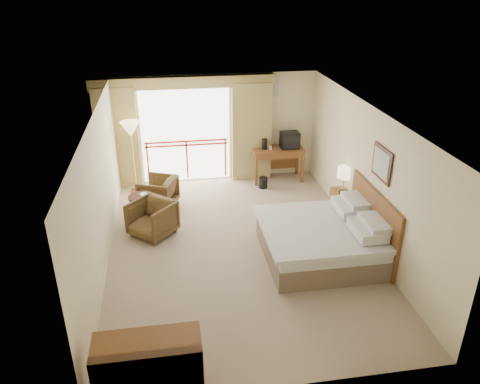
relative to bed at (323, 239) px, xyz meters
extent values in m
plane|color=gray|center=(-1.50, 0.60, -0.38)|extent=(7.00, 7.00, 0.00)
plane|color=white|center=(-1.50, 0.60, 2.32)|extent=(7.00, 7.00, 0.00)
plane|color=beige|center=(-1.50, 4.10, 0.97)|extent=(5.00, 0.00, 5.00)
plane|color=beige|center=(-1.50, -2.90, 0.97)|extent=(5.00, 0.00, 5.00)
plane|color=beige|center=(-4.00, 0.60, 0.97)|extent=(0.00, 7.00, 7.00)
plane|color=beige|center=(1.00, 0.60, 0.97)|extent=(0.00, 7.00, 7.00)
plane|color=white|center=(-2.30, 4.08, 0.82)|extent=(2.40, 0.00, 2.40)
cube|color=red|center=(-2.30, 4.06, 0.57)|extent=(2.09, 0.03, 0.04)
cube|color=red|center=(-2.30, 4.06, 0.67)|extent=(2.09, 0.03, 0.04)
cube|color=red|center=(-3.29, 4.06, 0.17)|extent=(0.04, 0.03, 1.00)
cube|color=red|center=(-2.30, 4.06, 0.17)|extent=(0.04, 0.03, 1.00)
cube|color=red|center=(-1.31, 4.06, 0.17)|extent=(0.04, 0.03, 1.00)
cube|color=#98884E|center=(-3.95, 3.95, 0.87)|extent=(1.00, 0.26, 2.50)
cube|color=#98884E|center=(-0.65, 3.95, 0.87)|extent=(1.00, 0.26, 2.50)
cube|color=#98884E|center=(-2.30, 3.98, 2.17)|extent=(4.40, 0.22, 0.28)
cube|color=silver|center=(-0.20, 4.07, 1.97)|extent=(0.50, 0.04, 0.50)
cube|color=brown|center=(-0.05, 0.00, -0.18)|extent=(2.05, 2.00, 0.40)
cube|color=silver|center=(-0.05, 0.00, 0.12)|extent=(2.01, 1.96, 0.22)
cube|color=silver|center=(-0.10, 0.00, 0.25)|extent=(2.09, 2.06, 0.08)
cube|color=silver|center=(0.65, -0.45, 0.40)|extent=(0.50, 0.75, 0.18)
cube|color=silver|center=(0.65, 0.45, 0.40)|extent=(0.50, 0.75, 0.18)
cube|color=silver|center=(0.78, -0.45, 0.52)|extent=(0.40, 0.70, 0.14)
cube|color=silver|center=(0.78, 0.45, 0.52)|extent=(0.40, 0.70, 0.14)
cube|color=brown|center=(0.96, 0.00, 0.27)|extent=(0.06, 2.10, 1.30)
cube|color=black|center=(0.98, 0.00, 1.47)|extent=(0.03, 0.72, 0.60)
cube|color=silver|center=(0.96, 0.00, 1.47)|extent=(0.01, 0.60, 0.48)
cube|color=brown|center=(0.93, 1.46, -0.06)|extent=(0.47, 0.55, 0.63)
cylinder|color=tan|center=(0.93, 1.51, 0.29)|extent=(0.12, 0.12, 0.04)
cylinder|color=tan|center=(0.93, 1.51, 0.45)|extent=(0.03, 0.03, 0.32)
cylinder|color=#FFE5B2|center=(0.93, 1.51, 0.68)|extent=(0.30, 0.30, 0.25)
cube|color=black|center=(0.88, 1.31, 0.29)|extent=(0.21, 0.18, 0.08)
cube|color=brown|center=(0.00, 3.71, 0.46)|extent=(1.31, 0.63, 0.05)
cube|color=brown|center=(-0.60, 3.43, 0.03)|extent=(0.07, 0.07, 0.81)
cube|color=brown|center=(0.60, 3.43, 0.03)|extent=(0.07, 0.07, 0.81)
cube|color=brown|center=(-0.60, 3.98, 0.03)|extent=(0.07, 0.07, 0.81)
cube|color=brown|center=(0.60, 3.98, 0.03)|extent=(0.07, 0.07, 0.81)
cube|color=brown|center=(0.00, 3.98, 0.12)|extent=(1.20, 0.03, 0.60)
cube|color=brown|center=(0.00, 3.42, 0.37)|extent=(1.20, 0.03, 0.13)
cube|color=black|center=(0.30, 3.71, 0.69)|extent=(0.46, 0.36, 0.42)
cube|color=black|center=(0.30, 3.53, 0.69)|extent=(0.42, 0.02, 0.33)
cylinder|color=black|center=(-0.35, 3.71, 0.62)|extent=(0.13, 0.13, 0.28)
cylinder|color=white|center=(-0.20, 3.66, 0.52)|extent=(0.08, 0.08, 0.09)
cylinder|color=black|center=(-0.46, 3.25, -0.24)|extent=(0.28, 0.28, 0.27)
imported|color=#46321B|center=(-3.05, 2.63, -0.38)|extent=(1.01, 1.00, 0.71)
imported|color=#46321B|center=(-3.17, 1.34, -0.38)|extent=(1.14, 1.14, 0.74)
cylinder|color=black|center=(-3.39, 1.97, 0.20)|extent=(0.55, 0.55, 0.04)
cylinder|color=black|center=(-3.39, 1.97, -0.08)|extent=(0.07, 0.07, 0.55)
cylinder|color=black|center=(-3.39, 1.97, -0.35)|extent=(0.39, 0.39, 0.03)
imported|color=white|center=(-3.39, 1.97, 0.23)|extent=(0.24, 0.27, 0.02)
cylinder|color=tan|center=(-3.60, 3.56, -0.36)|extent=(0.29, 0.29, 0.03)
cylinder|color=tan|center=(-3.60, 3.56, 0.39)|extent=(0.03, 0.03, 1.54)
cone|color=#FFE5B2|center=(-3.60, 3.56, 1.22)|extent=(0.45, 0.45, 0.36)
cube|color=brown|center=(-3.16, -2.75, 0.07)|extent=(1.33, 0.55, 0.89)
camera|label=1|loc=(-2.73, -7.20, 4.56)|focal=35.00mm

